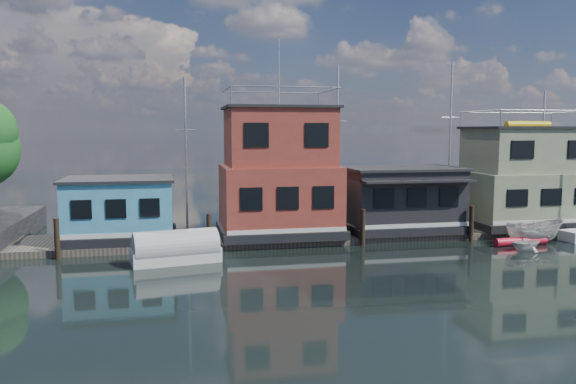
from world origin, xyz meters
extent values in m
plane|color=black|center=(0.00, 0.00, 0.00)|extent=(160.00, 160.00, 0.00)
cube|color=#595147|center=(0.00, 12.00, 0.20)|extent=(48.00, 5.00, 0.40)
cube|color=black|center=(-18.00, 12.00, 0.65)|extent=(6.40, 4.90, 0.50)
cube|color=#49A3CB|center=(-18.00, 12.00, 2.40)|extent=(6.00, 4.50, 3.00)
cube|color=black|center=(-18.00, 12.00, 3.98)|extent=(6.30, 4.80, 0.16)
cube|color=black|center=(-8.50, 12.00, 0.65)|extent=(7.40, 5.90, 0.50)
cube|color=#94362B|center=(-8.50, 12.00, 2.77)|extent=(7.00, 5.50, 3.74)
cube|color=#94362B|center=(-8.50, 12.00, 6.37)|extent=(6.30, 4.95, 3.46)
cube|color=black|center=(-8.50, 12.00, 8.18)|extent=(6.65, 5.23, 0.16)
cylinder|color=silver|center=(-8.50, 12.00, 10.26)|extent=(0.08, 0.08, 4.00)
cube|color=black|center=(-0.50, 12.00, 0.65)|extent=(7.40, 5.40, 0.50)
cube|color=black|center=(-0.50, 12.00, 2.60)|extent=(7.00, 5.00, 3.40)
cube|color=black|center=(-0.50, 12.00, 4.38)|extent=(7.30, 5.30, 0.16)
cube|color=black|center=(-0.50, 9.20, 3.79)|extent=(7.00, 1.20, 0.12)
cube|color=black|center=(8.50, 12.00, 0.65)|extent=(8.40, 5.90, 0.50)
cube|color=gray|center=(8.50, 12.00, 2.46)|extent=(8.00, 5.50, 3.12)
cube|color=gray|center=(8.50, 12.00, 5.46)|extent=(7.20, 4.95, 2.88)
cube|color=black|center=(8.50, 12.00, 6.98)|extent=(7.60, 5.23, 0.16)
cylinder|color=gold|center=(8.50, 12.00, 7.15)|extent=(3.20, 0.56, 0.56)
cylinder|color=#2D2116|center=(-21.00, 9.20, 1.10)|extent=(0.28, 0.28, 2.20)
cylinder|color=#2D2116|center=(-13.00, 9.20, 1.10)|extent=(0.28, 0.28, 2.20)
cylinder|color=#2D2116|center=(-4.00, 9.20, 1.10)|extent=(0.28, 0.28, 2.20)
cylinder|color=#2D2116|center=(3.00, 9.20, 1.10)|extent=(0.28, 0.28, 2.20)
cylinder|color=silver|center=(-14.00, 18.00, 5.25)|extent=(0.16, 0.16, 10.50)
cylinder|color=silver|center=(-14.00, 18.00, 6.83)|extent=(1.40, 0.06, 0.06)
cylinder|color=silver|center=(-3.00, 18.00, 5.75)|extent=(0.16, 0.16, 11.50)
cylinder|color=silver|center=(-3.00, 18.00, 7.48)|extent=(1.40, 0.06, 0.06)
cylinder|color=silver|center=(6.00, 18.00, 6.00)|extent=(0.16, 0.16, 12.00)
cylinder|color=silver|center=(6.00, 18.00, 7.80)|extent=(1.40, 0.06, 0.06)
cylinder|color=silver|center=(14.00, 18.00, 5.00)|extent=(0.16, 0.16, 10.00)
cylinder|color=silver|center=(14.00, 18.00, 6.50)|extent=(1.40, 0.06, 0.06)
cube|color=silver|center=(-14.84, 7.16, 0.37)|extent=(4.73, 2.51, 0.75)
cylinder|color=#A8A9AD|center=(-14.84, 7.16, 0.80)|extent=(4.54, 2.57, 1.82)
imported|color=beige|center=(6.39, 7.84, 0.73)|extent=(3.82, 1.46, 1.47)
cylinder|color=red|center=(5.27, 7.46, 0.25)|extent=(3.40, 0.67, 0.50)
imported|color=silver|center=(4.68, 6.13, 0.49)|extent=(1.93, 1.68, 0.99)
camera|label=1|loc=(-14.83, -21.89, 6.82)|focal=35.00mm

